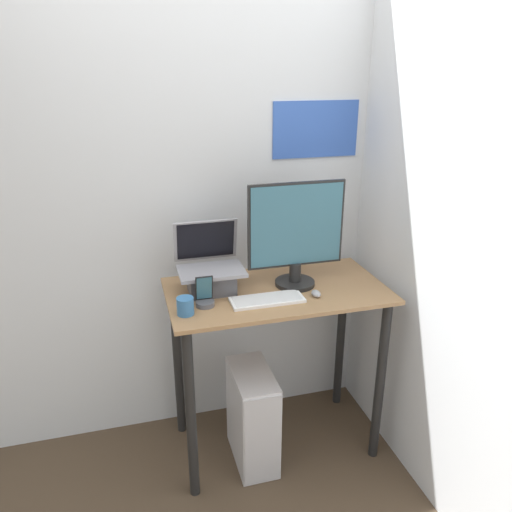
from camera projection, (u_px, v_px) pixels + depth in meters
The scene contains 11 objects.
ground_plane at pixel (292, 480), 2.46m from camera, with size 12.00×12.00×0.00m, color #473828.
wall_back at pixel (256, 192), 2.58m from camera, with size 6.00×0.06×2.60m.
wall_side_right at pixel (433, 218), 2.15m from camera, with size 0.05×6.00×2.60m.
desk at pixel (276, 324), 2.46m from camera, with size 1.05×0.57×0.91m.
laptop at pixel (211, 273), 2.34m from camera, with size 0.30×0.26×0.32m.
monitor at pixel (296, 237), 2.35m from camera, with size 0.47×0.19×0.51m.
keyboard at pixel (267, 300), 2.26m from camera, with size 0.33×0.13×0.02m.
mouse at pixel (316, 294), 2.31m from camera, with size 0.04×0.06×0.03m.
cell_phone at pixel (205, 298), 2.22m from camera, with size 0.08×0.08×0.14m.
computer_tower at pixel (253, 417), 2.52m from camera, with size 0.19×0.37×0.52m.
mug at pixel (185, 306), 2.14m from camera, with size 0.07×0.07×0.08m.
Camera 1 is at (-0.68, -1.78, 1.92)m, focal length 35.00 mm.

